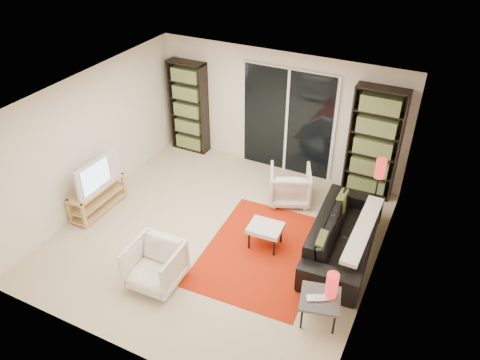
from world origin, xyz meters
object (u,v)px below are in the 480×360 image
at_px(bookshelf_right, 374,144).
at_px(armchair_back, 290,185).
at_px(armchair_front, 155,265).
at_px(tv_stand, 98,197).
at_px(sofa, 344,235).
at_px(side_table, 320,300).
at_px(floor_lamp, 379,176).
at_px(ottoman, 266,229).
at_px(bookshelf_left, 189,107).

xyz_separation_m(bookshelf_right, armchair_back, (-1.21, -0.88, -0.71)).
relative_size(bookshelf_right, armchair_front, 2.82).
bearing_deg(tv_stand, sofa, 11.22).
relative_size(side_table, floor_lamp, 0.51).
bearing_deg(sofa, floor_lamp, -16.53).
distance_m(armchair_back, armchair_front, 2.97).
bearing_deg(side_table, armchair_back, 119.47).
bearing_deg(floor_lamp, ottoman, -134.84).
bearing_deg(tv_stand, bookshelf_left, 83.35).
bearing_deg(side_table, bookshelf_left, 140.69).
bearing_deg(floor_lamp, tv_stand, -157.80).
distance_m(tv_stand, armchair_front, 2.21).
distance_m(armchair_back, side_table, 2.74).
bearing_deg(armchair_back, bookshelf_right, -166.66).
height_order(bookshelf_left, bookshelf_right, bookshelf_right).
distance_m(bookshelf_left, sofa, 4.35).
xyz_separation_m(bookshelf_left, bookshelf_right, (3.85, -0.00, 0.07)).
height_order(armchair_front, floor_lamp, floor_lamp).
bearing_deg(armchair_back, floor_lamp, 159.16).
height_order(bookshelf_right, floor_lamp, bookshelf_right).
distance_m(ottoman, floor_lamp, 2.06).
bearing_deg(bookshelf_left, side_table, -39.31).
relative_size(tv_stand, floor_lamp, 0.92).
height_order(tv_stand, armchair_front, armchair_front).
bearing_deg(armchair_back, tv_stand, 8.12).
bearing_deg(floor_lamp, bookshelf_left, 168.66).
xyz_separation_m(tv_stand, sofa, (4.22, 0.84, 0.07)).
xyz_separation_m(ottoman, side_table, (1.24, -1.04, 0.02)).
height_order(tv_stand, floor_lamp, floor_lamp).
height_order(bookshelf_left, armchair_back, bookshelf_left).
distance_m(bookshelf_right, ottoman, 2.58).
height_order(bookshelf_right, side_table, bookshelf_right).
distance_m(armchair_back, floor_lamp, 1.61).
distance_m(bookshelf_right, side_table, 3.34).
xyz_separation_m(tv_stand, armchair_back, (2.95, 1.77, 0.07)).
relative_size(bookshelf_right, tv_stand, 1.84).
xyz_separation_m(bookshelf_right, side_table, (0.14, -3.27, -0.69)).
relative_size(sofa, ottoman, 4.11).
height_order(armchair_back, floor_lamp, floor_lamp).
xyz_separation_m(sofa, ottoman, (-1.16, -0.42, 0.01)).
bearing_deg(armchair_front, bookshelf_right, 57.01).
bearing_deg(tv_stand, ottoman, 7.77).
height_order(ottoman, side_table, same).
distance_m(sofa, armchair_back, 1.57).
bearing_deg(ottoman, bookshelf_right, 63.71).
xyz_separation_m(bookshelf_left, armchair_front, (1.64, -3.68, -0.64)).
xyz_separation_m(bookshelf_right, floor_lamp, (0.29, -0.83, -0.11)).
bearing_deg(sofa, side_table, -179.88).
relative_size(ottoman, floor_lamp, 0.44).
bearing_deg(armchair_back, ottoman, 71.74).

